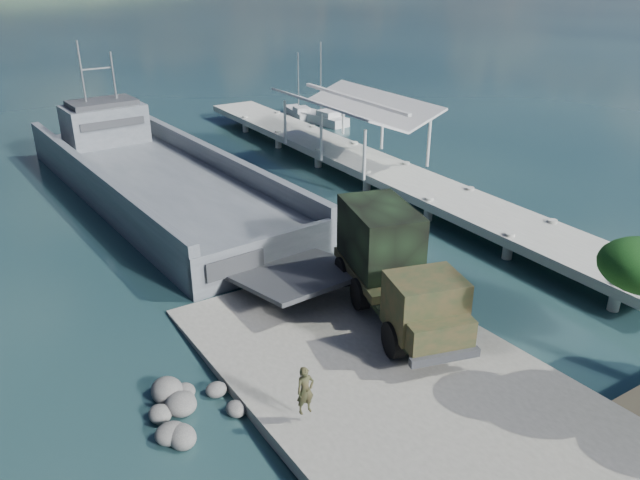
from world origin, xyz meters
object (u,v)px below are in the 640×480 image
at_px(military_truck, 393,267).
at_px(sailboat_far, 299,113).
at_px(pier, 362,153).
at_px(sailboat_near, 322,118).
at_px(soldier, 305,401).
at_px(landing_craft, 158,186).

xyz_separation_m(military_truck, sailboat_far, (15.59, 34.10, -2.17)).
distance_m(pier, military_truck, 19.26).
bearing_deg(sailboat_near, sailboat_far, 90.82).
bearing_deg(soldier, sailboat_near, 60.06).
xyz_separation_m(landing_craft, military_truck, (3.28, -19.49, 1.72)).
bearing_deg(sailboat_far, military_truck, -102.93).
bearing_deg(sailboat_far, sailboat_near, -69.47).
distance_m(soldier, sailboat_far, 44.09).
height_order(pier, landing_craft, landing_craft).
xyz_separation_m(pier, landing_craft, (-13.50, 3.19, -0.82)).
distance_m(landing_craft, sailboat_near, 22.45).
bearing_deg(sailboat_near, landing_craft, -157.71).
xyz_separation_m(soldier, sailboat_near, (22.65, 34.86, -0.92)).
xyz_separation_m(soldier, sailboat_far, (22.14, 38.12, -0.98)).
bearing_deg(sailboat_near, soldier, -131.09).
xyz_separation_m(sailboat_near, sailboat_far, (-0.51, 3.26, -0.07)).
bearing_deg(military_truck, soldier, -132.94).
bearing_deg(pier, sailboat_far, 73.24).
height_order(sailboat_near, sailboat_far, sailboat_near).
relative_size(landing_craft, soldier, 20.00).
xyz_separation_m(landing_craft, sailboat_far, (18.86, 14.61, -0.45)).
distance_m(pier, landing_craft, 13.90).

